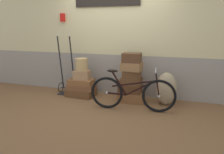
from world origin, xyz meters
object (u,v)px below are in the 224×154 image
Objects in this scene: suitcase_4 at (131,97)px; suitcase_0 at (81,92)px; suitcase_5 at (130,88)px; wicker_basket at (82,64)px; bicycle at (132,93)px; burlap_sack at (166,89)px; suitcase_8 at (132,66)px; suitcase_3 at (82,75)px; suitcase_2 at (81,82)px; suitcase_7 at (132,75)px; suitcase_6 at (131,81)px; suitcase_9 at (132,58)px; luggage_trolley at (67,79)px; suitcase_1 at (81,86)px.

suitcase_0 is at bearing 176.21° from suitcase_4.
suitcase_0 is at bearing 179.84° from suitcase_5.
wicker_basket is 1.47m from bicycle.
suitcase_5 is 0.69× the size of burlap_sack.
suitcase_3 is at bearing -174.85° from suitcase_8.
suitcase_3 is 1.28× the size of wicker_basket.
burlap_sack reaches higher than suitcase_2.
wicker_basket is (-1.19, -0.01, 0.16)m from suitcase_7.
suitcase_3 is 0.95× the size of suitcase_7.
suitcase_2 is at bearing -18.63° from suitcase_0.
burlap_sack is (0.76, 0.01, -0.10)m from suitcase_6.
suitcase_6 is at bearing 22.57° from suitcase_5.
suitcase_5 is 0.78m from burlap_sack.
suitcase_5 is 0.50m from suitcase_8.
suitcase_9 is at bearing -71.74° from suitcase_8.
bicycle is at bearing -81.37° from suitcase_4.
suitcase_3 is 0.53× the size of burlap_sack.
suitcase_5 is at bearing 178.43° from suitcase_4.
luggage_trolley reaches higher than bicycle.
burlap_sack is at bearing -3.54° from suitcase_4.
suitcase_6 is 0.64× the size of burlap_sack.
luggage_trolley is at bearing -178.23° from suitcase_8.
suitcase_1 is at bearing 179.77° from suitcase_9.
suitcase_9 reaches higher than suitcase_4.
suitcase_9 is at bearing -3.80° from luggage_trolley.
wicker_basket reaches higher than suitcase_1.
suitcase_5 is at bearing -3.60° from suitcase_3.
suitcase_7 reaches higher than suitcase_5.
luggage_trolley reaches higher than suitcase_5.
bicycle is (0.15, -0.51, 0.05)m from suitcase_5.
suitcase_8 is at bearing -10.71° from suitcase_5.
burlap_sack is at bearing -1.64° from luggage_trolley.
suitcase_6 is at bearing 107.54° from suitcase_9.
luggage_trolley is 2.01× the size of burlap_sack.
suitcase_9 is (0.01, -0.02, 0.19)m from suitcase_8.
suitcase_7 reaches higher than suitcase_0.
suitcase_2 is at bearing 159.89° from bicycle.
suitcase_8 is 0.26× the size of bicycle.
suitcase_1 is at bearing -11.58° from luggage_trolley.
luggage_trolley is at bearing 176.89° from suitcase_9.
suitcase_5 reaches higher than suitcase_0.
suitcase_7 reaches higher than suitcase_6.
suitcase_9 is 0.27× the size of luggage_trolley.
suitcase_1 is 1.30× the size of suitcase_5.
suitcase_0 is 1.34m from suitcase_7.
suitcase_3 is at bearing 69.51° from wicker_basket.
luggage_trolley reaches higher than wicker_basket.
wicker_basket is at bearing -20.64° from suitcase_1.
suitcase_2 is at bearing -160.94° from suitcase_3.
suitcase_6 is 1.17× the size of suitcase_9.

